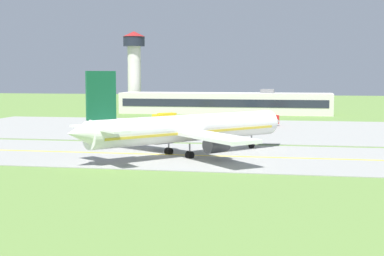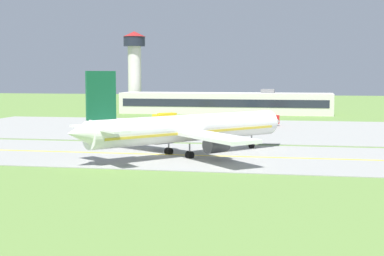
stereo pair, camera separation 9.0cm
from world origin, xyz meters
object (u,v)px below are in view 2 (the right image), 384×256
Objects in this scene: service_truck_fuel at (165,117)px; control_tower at (135,63)px; service_truck_baggage at (266,120)px; airplane_lead at (187,129)px; service_truck_catering at (226,120)px.

control_tower is (-22.01, 48.36, 14.39)m from service_truck_fuel.
control_tower is at bearing 114.47° from service_truck_fuel.
control_tower is at bearing 132.65° from service_truck_baggage.
airplane_lead is 50.39m from service_truck_catering.
service_truck_baggage is at bearing -6.59° from service_truck_fuel.
service_truck_fuel is at bearing 173.41° from service_truck_baggage.
control_tower is (-37.85, 52.18, 14.39)m from service_truck_catering.
control_tower reaches higher than service_truck_catering.
service_truck_catering is at bearing 90.76° from airplane_lead.
control_tower is (-47.23, 51.27, 14.39)m from service_truck_baggage.
service_truck_fuel is 55.05m from control_tower.
control_tower reaches higher than service_truck_fuel.
airplane_lead is 5.33× the size of service_truck_baggage.
service_truck_fuel is at bearing 106.96° from airplane_lead.
airplane_lead is 56.66m from service_truck_fuel.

